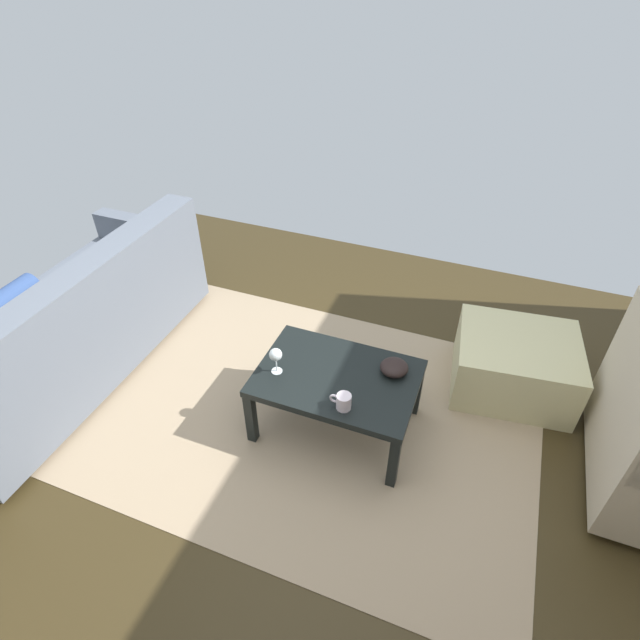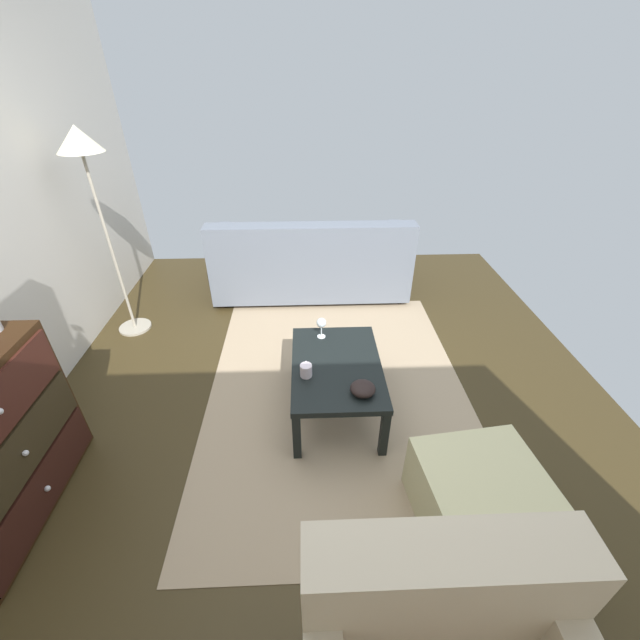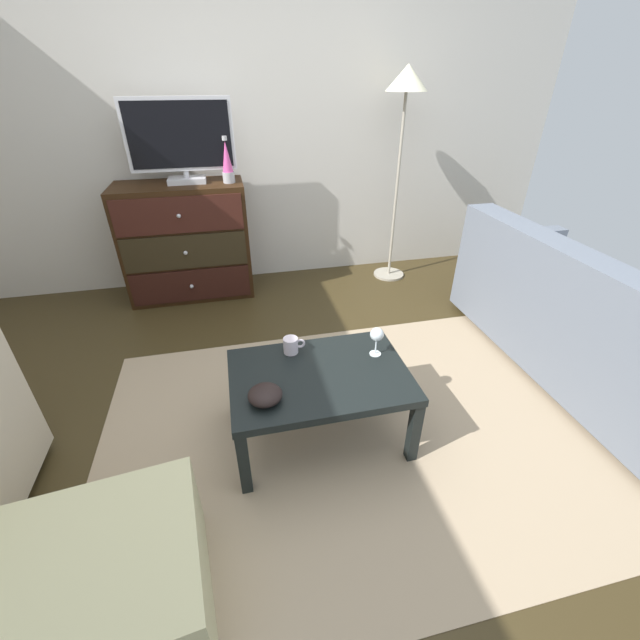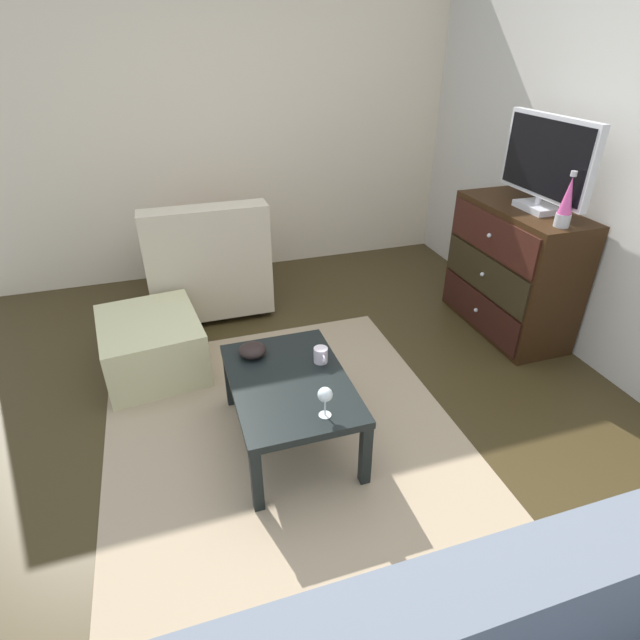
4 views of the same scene
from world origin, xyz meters
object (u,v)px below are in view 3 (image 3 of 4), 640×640
object	(u,v)px
mug	(291,345)
standing_lamp	(405,101)
lava_lamp	(227,163)
couch_large	(592,328)
dresser	(187,242)
bowl_decorative	(265,395)
coffee_table	(320,381)
tv	(180,139)
ottoman	(95,594)
wine_glass	(377,335)

from	to	relation	value
mug	standing_lamp	world-z (taller)	standing_lamp
lava_lamp	mug	size ratio (longest dim) A/B	2.89
mug	couch_large	size ratio (longest dim) A/B	0.06
dresser	bowl_decorative	xyz separation A→B (m)	(0.42, -1.96, -0.03)
coffee_table	couch_large	world-z (taller)	couch_large
dresser	bowl_decorative	bearing A→B (deg)	-77.91
tv	bowl_decorative	bearing A→B (deg)	-80.25
mug	coffee_table	bearing A→B (deg)	-62.92
mug	bowl_decorative	world-z (taller)	mug
dresser	ottoman	xyz separation A→B (m)	(-0.21, -2.51, -0.28)
coffee_table	ottoman	size ratio (longest dim) A/B	1.23
mug	ottoman	bearing A→B (deg)	-132.26
standing_lamp	tv	bearing A→B (deg)	177.57
lava_lamp	wine_glass	distance (m)	1.89
couch_large	standing_lamp	size ratio (longest dim) A/B	1.14
coffee_table	mug	bearing A→B (deg)	117.08
mug	bowl_decorative	xyz separation A→B (m)	(-0.17, -0.34, -0.01)
dresser	wine_glass	bearing A→B (deg)	-59.83
dresser	wine_glass	world-z (taller)	dresser
dresser	coffee_table	bearing A→B (deg)	-69.15
lava_lamp	coffee_table	bearing A→B (deg)	-80.34
wine_glass	mug	xyz separation A→B (m)	(-0.42, 0.11, -0.07)
tv	standing_lamp	world-z (taller)	standing_lamp
mug	wine_glass	bearing A→B (deg)	-15.23
lava_lamp	couch_large	size ratio (longest dim) A/B	0.17
lava_lamp	coffee_table	world-z (taller)	lava_lamp
dresser	coffee_table	world-z (taller)	dresser
wine_glass	ottoman	size ratio (longest dim) A/B	0.22
mug	bowl_decorative	distance (m)	0.38
coffee_table	mug	size ratio (longest dim) A/B	7.56
dresser	wine_glass	xyz separation A→B (m)	(1.01, -1.74, 0.05)
dresser	coffee_table	size ratio (longest dim) A/B	1.14
ottoman	couch_large	bearing A→B (deg)	17.40
coffee_table	couch_large	xyz separation A→B (m)	(1.72, 0.14, -0.02)
bowl_decorative	ottoman	bearing A→B (deg)	-139.02
dresser	ottoman	distance (m)	2.54
lava_lamp	bowl_decorative	bearing A→B (deg)	-89.16
coffee_table	mug	xyz separation A→B (m)	(-0.10, 0.20, 0.09)
lava_lamp	bowl_decorative	distance (m)	2.02
tv	standing_lamp	bearing A→B (deg)	-2.43
bowl_decorative	standing_lamp	world-z (taller)	standing_lamp
lava_lamp	couch_large	distance (m)	2.71
couch_large	bowl_decorative	bearing A→B (deg)	-172.22
ottoman	wine_glass	bearing A→B (deg)	32.29
wine_glass	ottoman	bearing A→B (deg)	-147.71
tv	bowl_decorative	xyz separation A→B (m)	(0.34, -1.99, -0.80)
tv	mug	xyz separation A→B (m)	(0.51, -1.65, -0.79)
lava_lamp	ottoman	distance (m)	2.69
standing_lamp	dresser	bearing A→B (deg)	178.44
coffee_table	ottoman	xyz separation A→B (m)	(-0.91, -0.69, -0.17)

